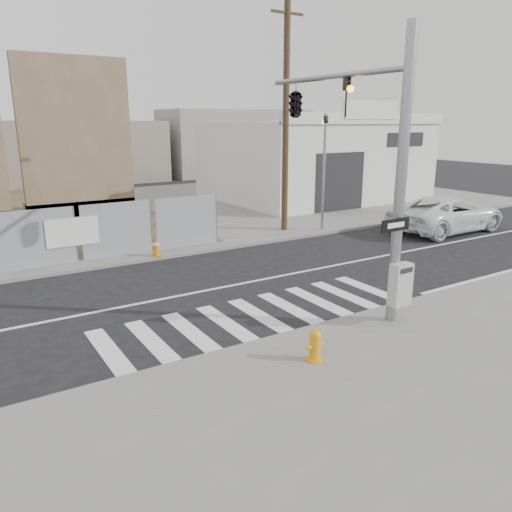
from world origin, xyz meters
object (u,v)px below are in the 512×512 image
suv (447,214)px  traffic_cone_d (156,247)px  fire_hydrant (315,345)px  auto_shop (312,160)px  signal_pole (327,129)px

suv → traffic_cone_d: suv is taller
fire_hydrant → traffic_cone_d: size_ratio=0.99×
traffic_cone_d → auto_shop: bearing=31.6°
auto_shop → suv: auto_shop is taller
fire_hydrant → traffic_cone_d: 9.73m
auto_shop → traffic_cone_d: bearing=-148.4°
auto_shop → fire_hydrant: auto_shop is taller
auto_shop → traffic_cone_d: auto_shop is taller
traffic_cone_d → suv: bearing=-11.0°
auto_shop → fire_hydrant: (-14.51, -18.47, -2.08)m
signal_pole → traffic_cone_d: (-2.73, 6.27, -4.32)m
signal_pole → suv: signal_pole is taller
signal_pole → fire_hydrant: signal_pole is taller
signal_pole → suv: (10.52, 3.69, -3.96)m
signal_pole → traffic_cone_d: bearing=113.5°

